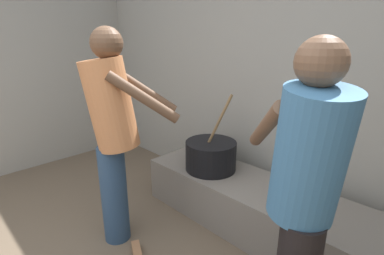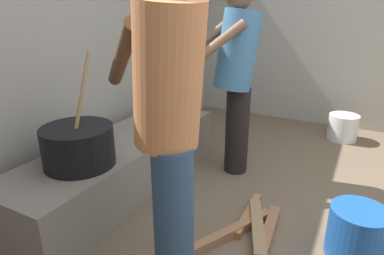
% 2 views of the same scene
% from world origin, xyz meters
% --- Properties ---
extents(block_enclosure_rear, '(5.39, 0.20, 2.32)m').
position_xyz_m(block_enclosure_rear, '(0.00, 2.33, 1.16)').
color(block_enclosure_rear, '#9E998E').
rests_on(block_enclosure_rear, ground_plane).
extents(hearth_ledge, '(2.00, 0.60, 0.40)m').
position_xyz_m(hearth_ledge, '(0.12, 1.81, 0.20)').
color(hearth_ledge, slate).
rests_on(hearth_ledge, ground_plane).
extents(cooking_pot_main, '(0.46, 0.46, 0.72)m').
position_xyz_m(cooking_pot_main, '(-0.33, 1.78, 0.53)').
color(cooking_pot_main, black).
rests_on(cooking_pot_main, hearth_ledge).
extents(cook_in_blue_shirt, '(0.68, 0.69, 1.55)m').
position_xyz_m(cook_in_blue_shirt, '(0.78, 1.14, 0.89)').
color(cook_in_blue_shirt, black).
rests_on(cook_in_blue_shirt, ground_plane).
extents(cook_in_orange_shirt, '(0.66, 0.73, 1.62)m').
position_xyz_m(cook_in_orange_shirt, '(-0.55, 0.95, 0.93)').
color(cook_in_orange_shirt, navy).
rests_on(cook_in_orange_shirt, ground_plane).
extents(bucket_blue_plastic, '(0.32, 0.32, 0.31)m').
position_xyz_m(bucket_blue_plastic, '(0.11, 0.11, 0.15)').
color(bucket_blue_plastic, '#194C99').
rests_on(bucket_blue_plastic, ground_plane).
extents(bucket_white_plastic, '(0.31, 0.31, 0.28)m').
position_xyz_m(bucket_white_plastic, '(2.05, 0.35, 0.14)').
color(bucket_white_plastic, silver).
rests_on(bucket_white_plastic, ground_plane).
extents(firewood_pile, '(0.81, 0.46, 0.07)m').
position_xyz_m(firewood_pile, '(0.01, 0.70, 0.03)').
color(firewood_pile, '#9C6D3E').
rests_on(firewood_pile, ground_plane).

